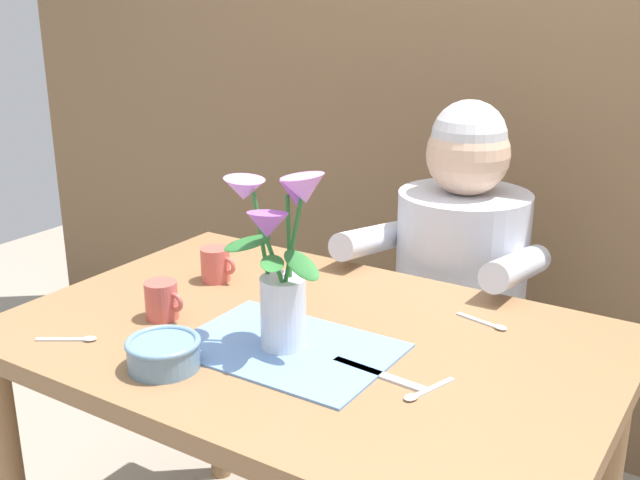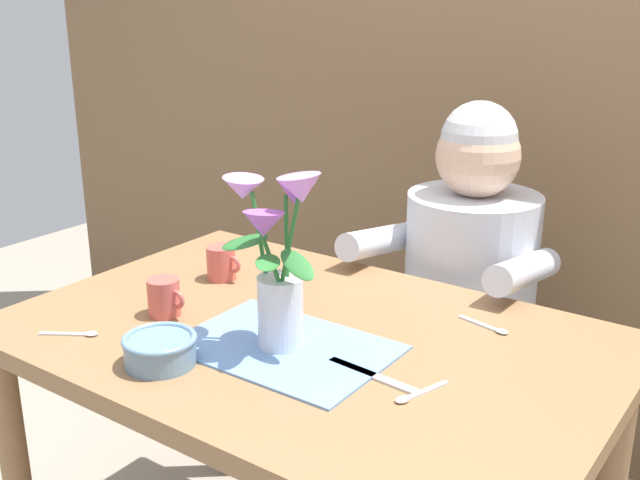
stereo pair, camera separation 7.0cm
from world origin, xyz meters
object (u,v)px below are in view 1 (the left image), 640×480
flower_vase (280,257)px  dinner_knife (379,374)px  ceramic_mug (216,265)px  coffee_cup (162,300)px  seated_person (457,315)px  ceramic_bowl (163,352)px

flower_vase → dinner_knife: bearing=0.2°
dinner_knife → ceramic_mug: size_ratio=2.04×
ceramic_mug → coffee_cup: bearing=-78.8°
seated_person → ceramic_bowl: (-0.21, -0.88, 0.21)m
seated_person → flower_vase: size_ratio=3.28×
seated_person → coffee_cup: bearing=-120.3°
coffee_cup → seated_person: bearing=63.2°
dinner_knife → coffee_cup: bearing=-172.4°
ceramic_bowl → ceramic_mug: bearing=117.4°
dinner_knife → ceramic_mug: 0.58m
coffee_cup → dinner_knife: bearing=2.7°
dinner_knife → coffee_cup: 0.50m
seated_person → ceramic_mug: size_ratio=12.20×
seated_person → flower_vase: 0.79m
ceramic_bowl → ceramic_mug: size_ratio=1.46×
flower_vase → ceramic_mug: bearing=148.5°
ceramic_bowl → coffee_cup: size_ratio=1.46×
seated_person → ceramic_mug: 0.68m
seated_person → coffee_cup: seated_person is taller
seated_person → ceramic_bowl: seated_person is taller
flower_vase → ceramic_mug: (-0.33, 0.20, -0.14)m
dinner_knife → coffee_cup: size_ratio=2.04×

